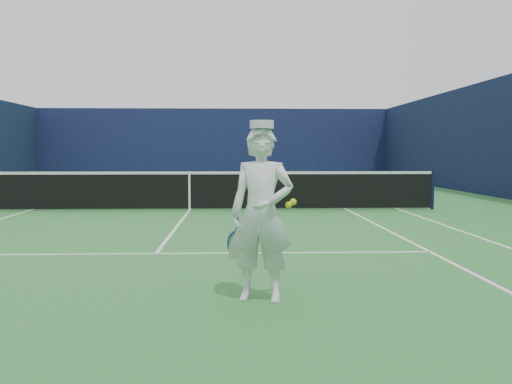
% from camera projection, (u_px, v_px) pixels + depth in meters
% --- Properties ---
extents(ground, '(80.00, 80.00, 0.00)m').
position_uv_depth(ground, '(190.00, 210.00, 14.82)').
color(ground, '#2B7130').
rests_on(ground, ground).
extents(court_markings, '(11.03, 23.83, 0.01)m').
position_uv_depth(court_markings, '(190.00, 210.00, 14.82)').
color(court_markings, white).
rests_on(court_markings, ground).
extents(windscreen_fence, '(20.12, 36.12, 4.00)m').
position_uv_depth(windscreen_fence, '(189.00, 133.00, 14.68)').
color(windscreen_fence, '#0F153A').
rests_on(windscreen_fence, ground).
extents(tennis_net, '(12.88, 0.09, 1.07)m').
position_uv_depth(tennis_net, '(189.00, 189.00, 14.78)').
color(tennis_net, '#141E4C').
rests_on(tennis_net, ground).
extents(tennis_player, '(0.74, 0.62, 1.82)m').
position_uv_depth(tennis_player, '(262.00, 213.00, 5.75)').
color(tennis_player, white).
rests_on(tennis_player, ground).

